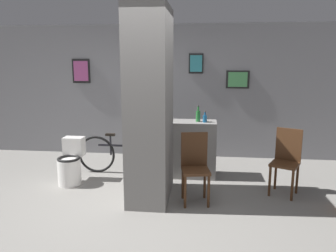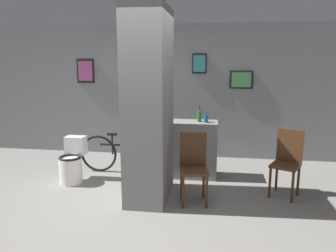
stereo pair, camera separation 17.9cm
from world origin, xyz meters
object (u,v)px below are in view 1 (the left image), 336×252
Objects in this scene: chair_near_pillar at (195,165)px; bottle_tall at (198,116)px; bicycle at (126,154)px; toilet at (71,164)px; chair_by_doorway at (286,159)px.

chair_near_pillar is 3.52× the size of bottle_tall.
chair_near_pillar is 0.57× the size of bicycle.
toilet is 0.74× the size of chair_near_pillar.
toilet is at bearing -154.40° from chair_by_doorway.
chair_near_pillar is 1.00× the size of chair_by_doorway.
toilet is 2.02m from chair_near_pillar.
bicycle is at bearing 130.96° from chair_near_pillar.
bicycle is at bearing 35.57° from toilet.
chair_near_pillar is at bearing -13.04° from toilet.
chair_by_doorway is at bearing -0.67° from toilet.
bottle_tall reaches higher than bicycle.
chair_by_doorway is 3.52× the size of bottle_tall.
toilet is 2.61× the size of bottle_tall.
bicycle is at bearing -179.30° from bottle_tall.
chair_by_doorway is at bearing 8.18° from chair_near_pillar.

